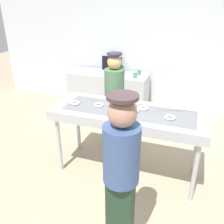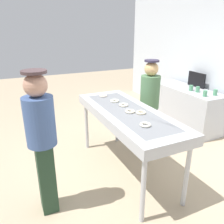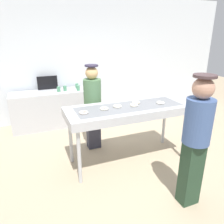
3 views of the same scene
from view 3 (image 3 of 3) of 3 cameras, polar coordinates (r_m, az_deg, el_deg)
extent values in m
plane|color=tan|center=(3.89, 4.25, -12.40)|extent=(16.00, 16.00, 0.00)
cube|color=silver|center=(5.63, -6.75, 13.93)|extent=(8.00, 0.12, 3.00)
cube|color=#B7BABF|center=(3.48, 4.64, 0.46)|extent=(2.06, 0.76, 0.13)
cube|color=slate|center=(3.48, 4.65, 0.88)|extent=(1.75, 0.53, 0.08)
cylinder|color=#B7BABF|center=(3.16, -8.72, -11.88)|extent=(0.06, 0.06, 0.85)
cylinder|color=#B7BABF|center=(3.94, 18.73, -5.99)|extent=(0.06, 0.06, 0.85)
cylinder|color=#B7BABF|center=(3.67, -10.97, -7.18)|extent=(0.06, 0.06, 0.85)
cylinder|color=#B7BABF|center=(4.36, 13.70, -2.90)|extent=(0.06, 0.06, 0.85)
torus|color=white|center=(3.41, 1.45, 1.56)|extent=(0.17, 0.17, 0.03)
torus|color=#F8EAC3|center=(3.63, 6.44, 2.56)|extent=(0.18, 0.18, 0.03)
torus|color=white|center=(3.30, -2.10, 0.92)|extent=(0.18, 0.18, 0.03)
torus|color=#F0E2CD|center=(3.17, -7.54, -0.12)|extent=(0.19, 0.19, 0.03)
torus|color=#EDE5CA|center=(3.49, 5.89, 1.86)|extent=(0.16, 0.16, 0.03)
torus|color=white|center=(3.68, 12.81, 2.43)|extent=(0.17, 0.17, 0.03)
cube|color=#30313F|center=(4.10, -4.98, -4.29)|extent=(0.24, 0.18, 0.80)
cylinder|color=#4C724C|center=(3.87, -5.27, 4.78)|extent=(0.32, 0.32, 0.54)
sphere|color=tan|center=(3.79, -5.45, 10.34)|extent=(0.22, 0.22, 0.22)
cylinder|color=#302A40|center=(3.77, -5.52, 12.23)|extent=(0.23, 0.23, 0.03)
cube|color=#213B28|center=(2.96, 20.22, -15.07)|extent=(0.24, 0.18, 0.87)
cylinder|color=#3F598C|center=(2.64, 22.03, -2.35)|extent=(0.32, 0.32, 0.54)
sphere|color=tan|center=(2.53, 23.16, 5.83)|extent=(0.24, 0.24, 0.24)
cylinder|color=#463436|center=(2.50, 23.58, 8.81)|extent=(0.25, 0.25, 0.03)
cube|color=#B7BABF|center=(5.24, -15.92, 0.76)|extent=(1.76, 0.62, 0.84)
cylinder|color=#4C8C66|center=(5.07, -9.00, 6.31)|extent=(0.08, 0.08, 0.11)
cylinder|color=#4C8C66|center=(5.30, -9.33, 6.89)|extent=(0.08, 0.08, 0.11)
cylinder|color=#4C8C66|center=(5.06, -14.03, 5.93)|extent=(0.08, 0.08, 0.11)
cylinder|color=#4C8C66|center=(5.11, -12.44, 6.20)|extent=(0.08, 0.08, 0.11)
cube|color=black|center=(5.33, -16.84, 7.48)|extent=(0.46, 0.04, 0.31)
camera|label=1|loc=(2.27, 69.07, 14.25)|focal=39.00mm
camera|label=2|loc=(4.33, 49.58, 13.11)|focal=36.24mm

